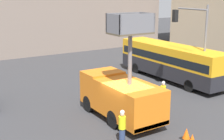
{
  "coord_description": "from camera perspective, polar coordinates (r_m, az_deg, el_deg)",
  "views": [
    {
      "loc": [
        -9.84,
        -14.21,
        7.73
      ],
      "look_at": [
        0.38,
        1.96,
        2.95
      ],
      "focal_mm": 50.0,
      "sensor_mm": 36.0,
      "label": 1
    }
  ],
  "objects": [
    {
      "name": "traffic_cone_far_side",
      "position": [
        17.67,
        13.44,
        -11.3
      ],
      "size": [
        0.54,
        0.54,
        0.62
      ],
      "color": "black",
      "rests_on": "ground_plane"
    },
    {
      "name": "utility_truck",
      "position": [
        19.32,
        1.55,
        -4.47
      ],
      "size": [
        2.49,
        6.22,
        6.61
      ],
      "color": "orange",
      "rests_on": "ground_plane"
    },
    {
      "name": "traffic_light_pole",
      "position": [
        25.1,
        15.03,
        6.25
      ],
      "size": [
        3.37,
        3.12,
        6.8
      ],
      "color": "slate",
      "rests_on": "ground_plane"
    },
    {
      "name": "ground_plane",
      "position": [
        18.94,
        2.23,
        -10.08
      ],
      "size": [
        120.0,
        120.0,
        0.0
      ],
      "primitive_type": "plane",
      "color": "#333335"
    },
    {
      "name": "road_worker_near_truck",
      "position": [
        16.42,
        1.87,
        -10.38
      ],
      "size": [
        0.38,
        0.38,
        1.89
      ],
      "rotation": [
        0.0,
        0.0,
        5.96
      ],
      "color": "navy",
      "rests_on": "ground_plane"
    },
    {
      "name": "city_bus",
      "position": [
        28.5,
        10.63,
        1.87
      ],
      "size": [
        2.59,
        11.45,
        3.16
      ],
      "rotation": [
        0.0,
        0.0,
        1.65
      ],
      "color": "#232328",
      "rests_on": "ground_plane"
    },
    {
      "name": "road_worker_directing",
      "position": [
        21.92,
        9.3,
        -4.31
      ],
      "size": [
        0.38,
        0.38,
        1.81
      ],
      "rotation": [
        0.0,
        0.0,
        4.67
      ],
      "color": "navy",
      "rests_on": "ground_plane"
    },
    {
      "name": "traffic_cone_near_truck",
      "position": [
        16.99,
        14.44,
        -12.34
      ],
      "size": [
        0.58,
        0.58,
        0.66
      ],
      "color": "black",
      "rests_on": "ground_plane"
    }
  ]
}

